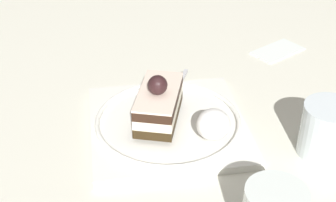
# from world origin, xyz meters

# --- Properties ---
(ground_plane) EXTENTS (2.40, 2.40, 0.00)m
(ground_plane) POSITION_xyz_m (0.00, 0.00, 0.00)
(ground_plane) COLOR silver
(dessert_plate) EXTENTS (0.25, 0.25, 0.02)m
(dessert_plate) POSITION_xyz_m (-0.01, -0.03, 0.01)
(dessert_plate) COLOR white
(dessert_plate) RESTS_ON ground_plane
(cake_slice) EXTENTS (0.10, 0.12, 0.07)m
(cake_slice) POSITION_xyz_m (-0.02, -0.02, 0.04)
(cake_slice) COLOR #312412
(cake_slice) RESTS_ON dessert_plate
(whipped_cream_dollop) EXTENTS (0.05, 0.05, 0.04)m
(whipped_cream_dollop) POSITION_xyz_m (0.04, -0.09, 0.04)
(whipped_cream_dollop) COLOR white
(whipped_cream_dollop) RESTS_ON dessert_plate
(fork) EXTENTS (0.07, 0.10, 0.00)m
(fork) POSITION_xyz_m (0.03, 0.04, 0.02)
(fork) COLOR silver
(fork) RESTS_ON dessert_plate
(drink_glass_near) EXTENTS (0.07, 0.07, 0.07)m
(drink_glass_near) POSITION_xyz_m (0.18, -0.14, 0.03)
(drink_glass_near) COLOR silver
(drink_glass_near) RESTS_ON ground_plane
(folded_napkin) EXTENTS (0.11, 0.08, 0.00)m
(folded_napkin) POSITION_xyz_m (0.26, 0.14, 0.00)
(folded_napkin) COLOR white
(folded_napkin) RESTS_ON ground_plane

